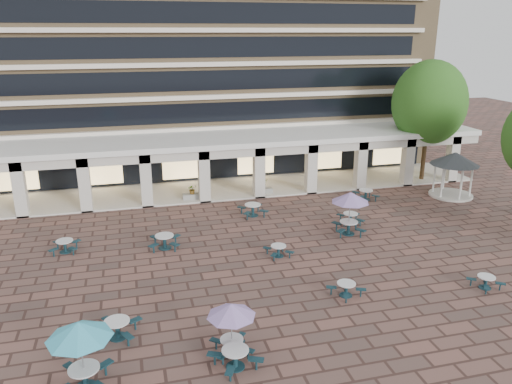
% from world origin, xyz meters
% --- Properties ---
extents(ground, '(120.00, 120.00, 0.00)m').
position_xyz_m(ground, '(0.00, 0.00, 0.00)').
color(ground, brown).
rests_on(ground, ground).
extents(apartment_building, '(40.00, 15.50, 25.20)m').
position_xyz_m(apartment_building, '(0.00, 25.47, 12.60)').
color(apartment_building, '#9E8159').
rests_on(apartment_building, ground).
extents(retail_arcade, '(42.00, 6.60, 4.40)m').
position_xyz_m(retail_arcade, '(0.00, 14.80, 3.00)').
color(retail_arcade, white).
rests_on(retail_arcade, ground).
extents(picnic_table_0, '(2.11, 2.11, 0.79)m').
position_xyz_m(picnic_table_0, '(-4.03, -7.25, 0.47)').
color(picnic_table_0, '#123038').
rests_on(picnic_table_0, ground).
extents(picnic_table_1, '(2.10, 2.10, 0.80)m').
position_xyz_m(picnic_table_1, '(-8.38, -4.11, 0.48)').
color(picnic_table_1, '#123038').
rests_on(picnic_table_1, ground).
extents(picnic_table_2, '(1.85, 1.85, 0.68)m').
position_xyz_m(picnic_table_2, '(2.31, -3.30, 0.41)').
color(picnic_table_2, '#123038').
rests_on(picnic_table_2, ground).
extents(picnic_table_4, '(2.33, 2.33, 2.69)m').
position_xyz_m(picnic_table_4, '(-9.49, -7.01, 2.28)').
color(picnic_table_4, '#123038').
rests_on(picnic_table_4, ground).
extents(picnic_table_5, '(1.60, 1.60, 0.66)m').
position_xyz_m(picnic_table_5, '(0.45, 1.79, 0.39)').
color(picnic_table_5, '#123038').
rests_on(picnic_table_5, ground).
extents(picnic_table_6, '(1.94, 1.94, 2.24)m').
position_xyz_m(picnic_table_6, '(-3.99, -6.42, 1.91)').
color(picnic_table_6, '#123038').
rests_on(picnic_table_6, ground).
extents(picnic_table_7, '(1.61, 1.61, 0.65)m').
position_xyz_m(picnic_table_7, '(9.37, -4.35, 0.39)').
color(picnic_table_7, '#123038').
rests_on(picnic_table_7, ground).
extents(picnic_table_8, '(1.74, 1.74, 0.73)m').
position_xyz_m(picnic_table_8, '(-11.37, 5.42, 0.44)').
color(picnic_table_8, '#123038').
rests_on(picnic_table_8, ground).
extents(picnic_table_9, '(2.02, 2.02, 0.83)m').
position_xyz_m(picnic_table_9, '(-5.73, 4.52, 0.49)').
color(picnic_table_9, '#123038').
rests_on(picnic_table_9, ground).
extents(picnic_table_10, '(1.83, 1.83, 0.73)m').
position_xyz_m(picnic_table_10, '(6.57, 5.44, 0.44)').
color(picnic_table_10, '#123038').
rests_on(picnic_table_10, ground).
extents(picnic_table_11, '(2.38, 2.38, 2.75)m').
position_xyz_m(picnic_table_11, '(5.68, 3.80, 2.34)').
color(picnic_table_11, '#123038').
rests_on(picnic_table_11, ground).
extents(picnic_table_12, '(1.98, 1.98, 0.84)m').
position_xyz_m(picnic_table_12, '(0.64, 8.50, 0.50)').
color(picnic_table_12, '#123038').
rests_on(picnic_table_12, ground).
extents(picnic_table_13, '(1.83, 1.83, 0.78)m').
position_xyz_m(picnic_table_13, '(9.79, 9.69, 0.46)').
color(picnic_table_13, '#123038').
rests_on(picnic_table_13, ground).
extents(gazebo, '(3.69, 3.69, 3.44)m').
position_xyz_m(gazebo, '(16.64, 8.89, 2.59)').
color(gazebo, beige).
rests_on(gazebo, ground).
extents(tree_east_c, '(6.07, 6.07, 10.10)m').
position_xyz_m(tree_east_c, '(16.83, 13.27, 6.61)').
color(tree_east_c, '#3B2817').
rests_on(tree_east_c, ground).
extents(planter_left, '(1.50, 0.62, 1.24)m').
position_xyz_m(planter_left, '(-2.96, 12.90, 0.49)').
color(planter_left, gray).
rests_on(planter_left, ground).
extents(planter_right, '(1.50, 0.85, 1.36)m').
position_xyz_m(planter_right, '(2.55, 12.90, 0.59)').
color(planter_right, gray).
rests_on(planter_right, ground).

